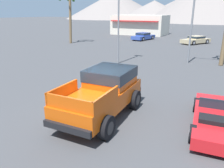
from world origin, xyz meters
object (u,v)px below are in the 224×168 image
at_px(street_lamp_post, 119,6).
at_px(orange_pickup_truck, 104,90).
at_px(parked_car_tan, 196,40).
at_px(parked_car_blue, 143,36).
at_px(red_convertible_car, 217,119).
at_px(palm_tree_tall, 69,3).
at_px(traffic_light_main, 211,17).

bearing_deg(street_lamp_post, orange_pickup_truck, -66.54).
xyz_separation_m(parked_car_tan, street_lamp_post, (-4.10, -16.50, 4.26)).
height_order(parked_car_blue, street_lamp_post, street_lamp_post).
height_order(orange_pickup_truck, red_convertible_car, orange_pickup_truck).
distance_m(red_convertible_car, palm_tree_tall, 27.23).
xyz_separation_m(orange_pickup_truck, traffic_light_main, (2.83, 12.41, 2.82)).
bearing_deg(parked_car_tan, red_convertible_car, 131.02).
relative_size(red_convertible_car, parked_car_blue, 0.94).
bearing_deg(orange_pickup_truck, parked_car_blue, 104.79).
distance_m(orange_pickup_truck, street_lamp_post, 10.85).
xyz_separation_m(parked_car_tan, palm_tree_tall, (-16.17, -7.91, 4.95)).
bearing_deg(traffic_light_main, parked_car_tan, 101.69).
distance_m(traffic_light_main, palm_tree_tall, 19.81).
distance_m(orange_pickup_truck, traffic_light_main, 13.04).
relative_size(red_convertible_car, traffic_light_main, 0.80).
bearing_deg(parked_car_blue, palm_tree_tall, -120.01).
bearing_deg(palm_tree_tall, red_convertible_car, -39.45).
bearing_deg(traffic_light_main, parked_car_blue, 127.91).
height_order(parked_car_blue, parked_car_tan, parked_car_blue).
bearing_deg(street_lamp_post, parked_car_tan, 76.04).
bearing_deg(parked_car_blue, traffic_light_main, -39.72).
height_order(parked_car_blue, palm_tree_tall, palm_tree_tall).
height_order(traffic_light_main, palm_tree_tall, palm_tree_tall).
xyz_separation_m(parked_car_blue, parked_car_tan, (8.27, -0.75, -0.03)).
height_order(orange_pickup_truck, parked_car_tan, orange_pickup_truck).
bearing_deg(parked_car_blue, red_convertible_car, -51.22).
bearing_deg(street_lamp_post, parked_car_blue, 103.58).
bearing_deg(palm_tree_tall, orange_pickup_truck, -48.03).
distance_m(red_convertible_car, street_lamp_post, 12.80).
distance_m(parked_car_tan, palm_tree_tall, 18.67).
bearing_deg(orange_pickup_truck, street_lamp_post, 111.07).
relative_size(parked_car_tan, traffic_light_main, 0.86).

